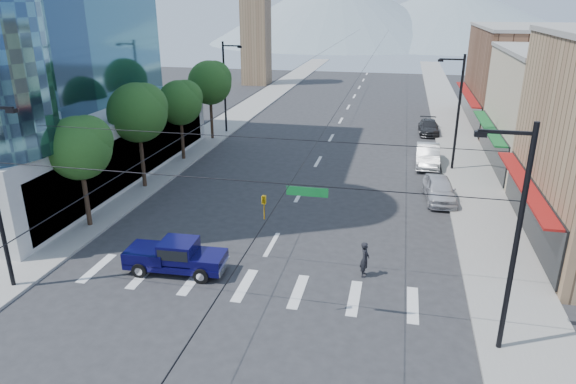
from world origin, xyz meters
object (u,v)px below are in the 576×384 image
Objects in this scene: pedestrian at (365,259)px; parked_car_mid at (428,155)px; parked_car_near at (439,189)px; parked_car_far at (429,127)px; pickup_truck at (175,256)px.

pedestrian is 0.35× the size of parked_car_mid.
parked_car_near is 18.95m from parked_car_far.
parked_car_far is (0.00, 18.95, -0.12)m from parked_car_near.
parked_car_near is (13.32, 12.84, -0.07)m from pickup_truck.
pickup_truck is 2.82× the size of pedestrian.
parked_car_far is (4.13, 30.20, -0.21)m from pedestrian.
parked_car_near reaches higher than parked_car_far.
pickup_truck is 9.33m from pedestrian.
parked_car_near is at bearing -91.04° from parked_car_far.
pickup_truck is at bearing -120.79° from parked_car_mid.
parked_car_mid is (12.81, 20.75, -0.03)m from pickup_truck.
pedestrian reaches higher than parked_car_near.
pedestrian is 30.49m from parked_car_far.
parked_car_near is 7.93m from parked_car_mid.
pickup_truck is 1.07× the size of parked_car_near.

